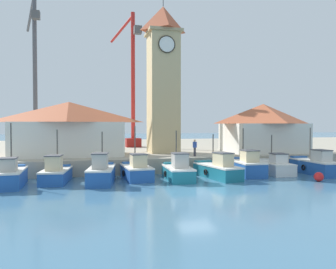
# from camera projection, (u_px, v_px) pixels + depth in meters

# --- Properties ---
(ground_plane) EXTENTS (300.00, 300.00, 0.00)m
(ground_plane) POSITION_uv_depth(u_px,v_px,m) (195.00, 190.00, 22.07)
(ground_plane) COLOR teal
(quay_wharf) EXTENTS (120.00, 40.00, 1.39)m
(quay_wharf) POSITION_uv_depth(u_px,v_px,m) (135.00, 150.00, 48.97)
(quay_wharf) COLOR #A89E89
(quay_wharf) RESTS_ON ground
(fishing_boat_far_left) EXTENTS (2.04, 4.39, 4.57)m
(fishing_boat_far_left) POSITION_uv_depth(u_px,v_px,m) (10.00, 176.00, 23.34)
(fishing_boat_far_left) COLOR #2356A8
(fishing_boat_far_left) RESTS_ON ground
(fishing_boat_left_outer) EXTENTS (2.34, 4.32, 4.06)m
(fishing_boat_left_outer) POSITION_uv_depth(u_px,v_px,m) (56.00, 173.00, 25.04)
(fishing_boat_left_outer) COLOR #2356A8
(fishing_boat_left_outer) RESTS_ON ground
(fishing_boat_left_inner) EXTENTS (2.53, 4.81, 3.91)m
(fishing_boat_left_inner) POSITION_uv_depth(u_px,v_px,m) (101.00, 173.00, 24.77)
(fishing_boat_left_inner) COLOR #2356A8
(fishing_boat_left_inner) RESTS_ON ground
(fishing_boat_mid_left) EXTENTS (2.27, 4.37, 4.31)m
(fishing_boat_mid_left) POSITION_uv_depth(u_px,v_px,m) (137.00, 170.00, 26.59)
(fishing_boat_mid_left) COLOR #2356A8
(fishing_boat_mid_left) RESTS_ON ground
(fishing_boat_center) EXTENTS (2.11, 4.55, 3.96)m
(fishing_boat_center) POSITION_uv_depth(u_px,v_px,m) (178.00, 171.00, 26.24)
(fishing_boat_center) COLOR #196B7F
(fishing_boat_center) RESTS_ON ground
(fishing_boat_mid_right) EXTENTS (2.66, 5.40, 3.63)m
(fishing_boat_mid_right) POSITION_uv_depth(u_px,v_px,m) (218.00, 169.00, 27.17)
(fishing_boat_mid_right) COLOR #196B7F
(fishing_boat_mid_right) RESTS_ON ground
(fishing_boat_right_inner) EXTENTS (2.28, 4.57, 4.12)m
(fishing_boat_right_inner) POSITION_uv_depth(u_px,v_px,m) (246.00, 166.00, 28.67)
(fishing_boat_right_inner) COLOR #2356A8
(fishing_boat_right_inner) RESTS_ON ground
(fishing_boat_right_outer) EXTENTS (2.33, 4.48, 3.50)m
(fishing_boat_right_outer) POSITION_uv_depth(u_px,v_px,m) (275.00, 166.00, 29.62)
(fishing_boat_right_outer) COLOR silver
(fishing_boat_right_outer) RESTS_ON ground
(fishing_boat_far_right) EXTENTS (1.99, 5.30, 4.18)m
(fishing_boat_far_right) POSITION_uv_depth(u_px,v_px,m) (315.00, 165.00, 29.41)
(fishing_boat_far_right) COLOR #2356A8
(fishing_boat_far_right) RESTS_ON ground
(clock_tower) EXTENTS (3.62, 3.62, 17.55)m
(clock_tower) POSITION_uv_depth(u_px,v_px,m) (163.00, 76.00, 35.78)
(clock_tower) COLOR tan
(clock_tower) RESTS_ON quay_wharf
(warehouse_left) EXTENTS (10.71, 6.43, 5.32)m
(warehouse_left) POSITION_uv_depth(u_px,v_px,m) (69.00, 128.00, 32.39)
(warehouse_left) COLOR silver
(warehouse_left) RESTS_ON quay_wharf
(warehouse_right) EXTENTS (8.44, 6.59, 5.37)m
(warehouse_right) POSITION_uv_depth(u_px,v_px,m) (263.00, 127.00, 36.50)
(warehouse_right) COLOR silver
(warehouse_right) RESTS_ON quay_wharf
(port_crane_near) EXTENTS (3.60, 8.20, 18.43)m
(port_crane_near) POSITION_uv_depth(u_px,v_px,m) (133.00, 95.00, 45.14)
(port_crane_near) COLOR maroon
(port_crane_near) RESTS_ON quay_wharf
(port_crane_far) EXTENTS (3.12, 8.92, 20.16)m
(port_crane_far) POSITION_uv_depth(u_px,v_px,m) (35.00, 88.00, 43.31)
(port_crane_far) COLOR #353539
(port_crane_far) RESTS_ON quay_wharf
(mooring_buoy) EXTENTS (0.74, 0.74, 0.74)m
(mooring_buoy) POSITION_uv_depth(u_px,v_px,m) (319.00, 177.00, 25.56)
(mooring_buoy) COLOR red
(mooring_buoy) RESTS_ON ground
(dock_worker_near_tower) EXTENTS (0.34, 0.22, 1.62)m
(dock_worker_near_tower) POSITION_uv_depth(u_px,v_px,m) (195.00, 148.00, 31.59)
(dock_worker_near_tower) COLOR #33333D
(dock_worker_near_tower) RESTS_ON quay_wharf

